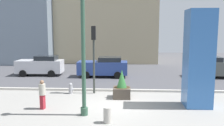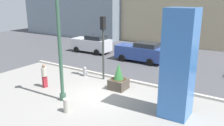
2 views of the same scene
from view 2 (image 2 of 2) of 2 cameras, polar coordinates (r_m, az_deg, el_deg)
name	(u,v)px [view 2 (image 2 of 2)]	position (r m, az deg, el deg)	size (l,w,h in m)	color
ground_plane	(130,77)	(17.64, 4.49, -3.45)	(60.00, 60.00, 0.00)	#47474C
plaza_pavement	(77,108)	(13.08, -8.46, -10.76)	(18.00, 10.00, 0.02)	gray
curb_strip	(124,79)	(16.89, 3.06, -4.03)	(18.00, 0.24, 0.16)	#B7B2A8
lamp_post	(60,48)	(13.15, -12.62, 3.65)	(0.44, 0.44, 6.42)	#335642
art_pillar_blue	(179,65)	(11.67, 15.95, -0.38)	(1.40, 1.40, 5.37)	#3870BC
potted_plant_near_right	(119,80)	(15.17, 1.60, -4.05)	(1.08, 1.08, 1.79)	#4C4238
fire_hydrant	(85,72)	(17.78, -6.63, -2.09)	(0.36, 0.26, 0.75)	#99999E
concrete_bollard	(67,105)	(12.57, -10.94, -10.14)	(0.36, 0.36, 0.75)	#B2ADA3
traffic_light_far_side	(103,38)	(16.37, -2.17, 6.14)	(0.28, 0.42, 4.53)	#333833
car_curb_west	(92,44)	(25.27, -4.96, 4.70)	(4.34, 2.11, 1.89)	silver
car_far_lane	(141,52)	(21.71, 7.01, 2.74)	(4.55, 2.00, 1.85)	#2D4793
pedestrian_crossing	(44,75)	(15.99, -16.18, -2.76)	(0.41, 0.41, 1.60)	maroon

